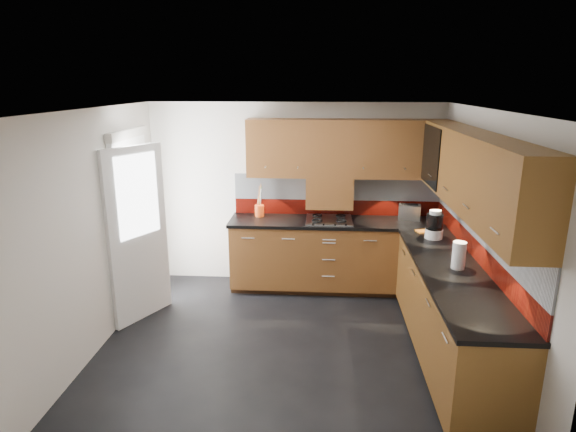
# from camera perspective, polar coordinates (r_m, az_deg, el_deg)

# --- Properties ---
(room) EXTENTS (4.00, 3.80, 2.64)m
(room) POSITION_cam_1_polar(r_m,az_deg,el_deg) (4.57, -0.35, 1.15)
(room) COLOR black
(base_cabinets) EXTENTS (2.70, 3.20, 0.95)m
(base_cabinets) POSITION_cam_1_polar(r_m,az_deg,el_deg) (5.63, 11.22, -7.75)
(base_cabinets) COLOR brown
(base_cabinets) RESTS_ON room
(countertop) EXTENTS (2.72, 3.22, 0.04)m
(countertop) POSITION_cam_1_polar(r_m,az_deg,el_deg) (5.45, 11.36, -3.14)
(countertop) COLOR black
(countertop) RESTS_ON base_cabinets
(backsplash) EXTENTS (2.70, 3.20, 0.54)m
(backsplash) POSITION_cam_1_polar(r_m,az_deg,el_deg) (5.61, 13.49, 0.38)
(backsplash) COLOR maroon
(backsplash) RESTS_ON countertop
(upper_cabinets) EXTENTS (2.50, 3.20, 0.72)m
(upper_cabinets) POSITION_cam_1_polar(r_m,az_deg,el_deg) (5.33, 13.67, 6.51)
(upper_cabinets) COLOR brown
(upper_cabinets) RESTS_ON room
(extractor_hood) EXTENTS (0.60, 0.33, 0.40)m
(extractor_hood) POSITION_cam_1_polar(r_m,az_deg,el_deg) (6.20, 4.94, 2.86)
(extractor_hood) COLOR brown
(extractor_hood) RESTS_ON room
(glass_cabinet) EXTENTS (0.32, 0.80, 0.66)m
(glass_cabinet) POSITION_cam_1_polar(r_m,az_deg,el_deg) (5.70, 18.01, 7.03)
(glass_cabinet) COLOR black
(glass_cabinet) RESTS_ON room
(back_door) EXTENTS (0.42, 1.19, 2.04)m
(back_door) POSITION_cam_1_polar(r_m,az_deg,el_deg) (5.80, -17.58, -1.24)
(back_door) COLOR white
(back_door) RESTS_ON room
(gas_hob) EXTENTS (0.58, 0.51, 0.05)m
(gas_hob) POSITION_cam_1_polar(r_m,az_deg,el_deg) (6.12, 4.89, -0.46)
(gas_hob) COLOR silver
(gas_hob) RESTS_ON countertop
(utensil_pot) EXTENTS (0.12, 0.12, 0.43)m
(utensil_pot) POSITION_cam_1_polar(r_m,az_deg,el_deg) (6.30, -3.40, 0.81)
(utensil_pot) COLOR #D84814
(utensil_pot) RESTS_ON countertop
(toaster) EXTENTS (0.30, 0.21, 0.20)m
(toaster) POSITION_cam_1_polar(r_m,az_deg,el_deg) (6.35, 14.19, 0.47)
(toaster) COLOR silver
(toaster) RESTS_ON countertop
(food_processor) EXTENTS (0.20, 0.20, 0.33)m
(food_processor) POSITION_cam_1_polar(r_m,az_deg,el_deg) (5.63, 16.96, -1.09)
(food_processor) COLOR white
(food_processor) RESTS_ON countertop
(paper_towel) EXTENTS (0.15, 0.15, 0.26)m
(paper_towel) POSITION_cam_1_polar(r_m,az_deg,el_deg) (4.80, 19.59, -4.42)
(paper_towel) COLOR white
(paper_towel) RESTS_ON countertop
(orange_cloth) EXTENTS (0.17, 0.15, 0.02)m
(orange_cloth) POSITION_cam_1_polar(r_m,az_deg,el_deg) (5.87, 15.66, -1.75)
(orange_cloth) COLOR orange
(orange_cloth) RESTS_ON countertop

